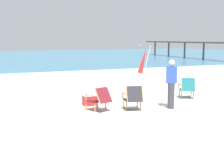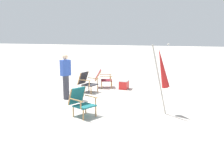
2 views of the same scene
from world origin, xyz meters
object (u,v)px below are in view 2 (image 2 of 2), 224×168
(beach_chair_back_left, at_px, (87,82))
(cooler_box, at_px, (124,84))
(person_near_chairs, at_px, (66,76))
(beach_chair_back_right, at_px, (81,101))
(umbrella_furled_red, at_px, (162,69))
(beach_chair_far_center, at_px, (103,78))

(beach_chair_back_left, height_order, cooler_box, beach_chair_back_left)
(person_near_chairs, xyz_separation_m, cooler_box, (-2.33, 1.53, -0.64))
(beach_chair_back_right, bearing_deg, umbrella_furled_red, 110.02)
(beach_chair_far_center, distance_m, beach_chair_back_right, 4.01)
(beach_chair_far_center, distance_m, person_near_chairs, 2.44)
(beach_chair_back_right, distance_m, person_near_chairs, 2.10)
(cooler_box, bearing_deg, umbrella_furled_red, 31.63)
(cooler_box, bearing_deg, person_near_chairs, -33.23)
(cooler_box, bearing_deg, beach_chair_far_center, -90.13)
(cooler_box, bearing_deg, beach_chair_back_left, -50.08)
(beach_chair_back_left, bearing_deg, cooler_box, 129.92)
(person_near_chairs, distance_m, cooler_box, 2.86)
(beach_chair_back_left, relative_size, umbrella_furled_red, 0.39)
(beach_chair_back_left, xyz_separation_m, beach_chair_far_center, (-1.06, 0.30, -0.01))
(cooler_box, bearing_deg, beach_chair_back_right, -3.38)
(beach_chair_far_center, xyz_separation_m, umbrella_furled_red, (3.15, 2.91, 0.93))
(beach_chair_back_left, height_order, person_near_chairs, person_near_chairs)
(person_near_chairs, bearing_deg, cooler_box, 146.77)
(person_near_chairs, bearing_deg, beach_chair_far_center, 166.43)
(person_near_chairs, bearing_deg, beach_chair_back_right, 38.88)
(umbrella_furled_red, bearing_deg, beach_chair_back_right, -69.98)
(beach_chair_back_right, height_order, umbrella_furled_red, umbrella_furled_red)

